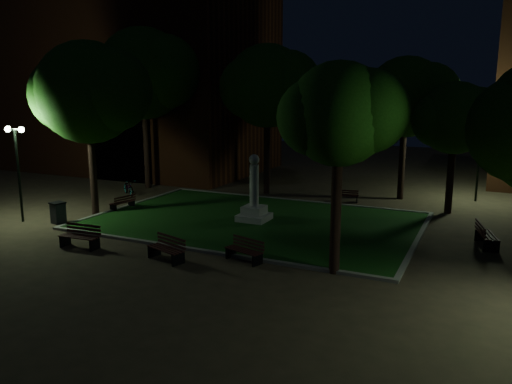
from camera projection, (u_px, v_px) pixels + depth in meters
ground at (235, 232)px, 22.33m from camera, size 80.00×80.00×0.00m
lawn at (254, 221)px, 24.10m from camera, size 15.00×10.00×0.08m
lawn_kerb at (254, 221)px, 24.09m from camera, size 15.40×10.40×0.12m
monument at (254, 202)px, 23.92m from camera, size 1.40×1.40×3.20m
building_main at (138, 76)px, 39.73m from camera, size 20.00×12.00×15.00m
tree_west at (90, 93)px, 24.32m from camera, size 6.15×5.02×8.64m
tree_north_wl at (269, 86)px, 29.56m from camera, size 6.07×4.96×8.99m
tree_north_er at (408, 97)px, 28.04m from camera, size 5.57×4.55×8.16m
tree_ne at (457, 118)px, 24.89m from camera, size 4.46×3.64×6.70m
tree_se at (341, 115)px, 16.20m from camera, size 4.24×3.46×7.18m
tree_nw at (145, 74)px, 31.20m from camera, size 7.03×5.74×10.16m
tree_far_north at (269, 91)px, 32.83m from camera, size 5.51×4.50×8.48m
lamppost_sw at (17, 156)px, 23.51m from camera, size 1.18×0.28×4.59m
lamppost_nw at (169, 137)px, 35.74m from camera, size 1.18×0.28×4.23m
lamppost_ne at (480, 147)px, 28.03m from camera, size 1.18×0.28×4.50m
bench_near_left at (167, 249)px, 18.52m from camera, size 1.74×1.03×0.90m
bench_near_right at (245, 251)px, 18.44m from camera, size 1.62×0.94×0.84m
bench_west_near at (81, 237)px, 20.05m from camera, size 1.73×0.70×0.93m
bench_left_side at (123, 203)px, 26.47m from camera, size 0.71×1.48×0.78m
bench_right_side at (485, 236)px, 20.19m from camera, size 1.00×1.85×0.96m
bench_far_side at (346, 196)px, 28.30m from camera, size 1.44×0.73×0.75m
trash_bin at (58, 213)px, 23.74m from camera, size 0.71×0.71×1.02m
bicycle at (129, 187)px, 30.32m from camera, size 1.81×1.49×0.93m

